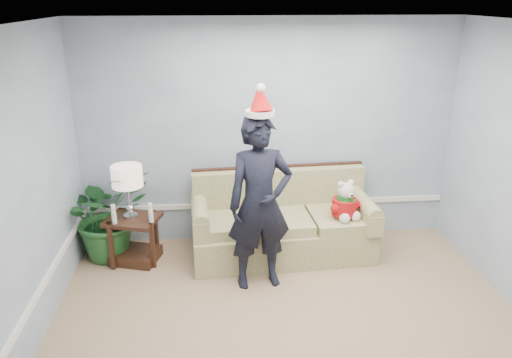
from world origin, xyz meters
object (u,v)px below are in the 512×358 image
at_px(sofa, 281,225).
at_px(houseplant, 107,214).
at_px(teddy_bear, 345,205).
at_px(table_lamp, 127,178).
at_px(side_table, 135,244).
at_px(man, 260,204).

relative_size(sofa, houseplant, 2.02).
height_order(houseplant, teddy_bear, houseplant).
xyz_separation_m(table_lamp, teddy_bear, (2.42, -0.18, -0.33)).
bearing_deg(side_table, sofa, 2.05).
height_order(sofa, side_table, sofa).
height_order(man, teddy_bear, man).
relative_size(side_table, man, 0.37).
distance_m(sofa, houseplant, 2.03).
distance_m(table_lamp, man, 1.54).
height_order(table_lamp, teddy_bear, table_lamp).
bearing_deg(teddy_bear, sofa, 142.70).
distance_m(side_table, teddy_bear, 2.45).
bearing_deg(teddy_bear, side_table, 156.64).
bearing_deg(side_table, table_lamp, 133.08).
bearing_deg(houseplant, sofa, -2.61).
bearing_deg(man, sofa, 55.40).
relative_size(table_lamp, man, 0.33).
distance_m(houseplant, man, 1.90).
height_order(sofa, table_lamp, table_lamp).
xyz_separation_m(houseplant, man, (1.70, -0.76, 0.39)).
height_order(side_table, man, man).
bearing_deg(side_table, houseplant, 153.33).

